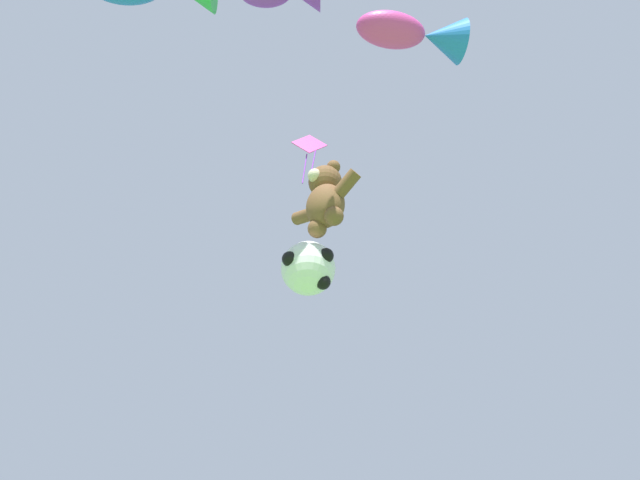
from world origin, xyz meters
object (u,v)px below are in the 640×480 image
object	(u,v)px
soccer_ball_kite	(309,268)
diamond_kite	(309,149)
fish_kite_magenta	(417,34)
teddy_bear_kite	(325,198)

from	to	relation	value
soccer_ball_kite	diamond_kite	size ratio (longest dim) A/B	0.45
diamond_kite	fish_kite_magenta	bearing A→B (deg)	-16.93
fish_kite_magenta	diamond_kite	bearing A→B (deg)	163.07
teddy_bear_kite	fish_kite_magenta	bearing A→B (deg)	-1.85
teddy_bear_kite	diamond_kite	size ratio (longest dim) A/B	0.72
soccer_ball_kite	diamond_kite	xyz separation A→B (m)	(-1.32, 1.17, 5.98)
teddy_bear_kite	diamond_kite	distance (m)	5.14
soccer_ball_kite	fish_kite_magenta	world-z (taller)	fish_kite_magenta
diamond_kite	teddy_bear_kite	bearing A→B (deg)	-34.76
fish_kite_magenta	soccer_ball_kite	bearing A→B (deg)	176.37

